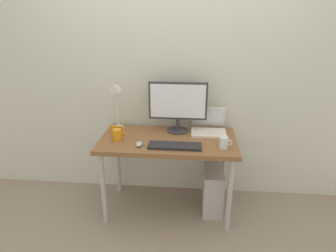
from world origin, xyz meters
TOP-DOWN VIEW (x-y plane):
  - ground_plane at (0.00, 0.00)m, footprint 6.00×6.00m
  - back_wall at (0.00, 0.38)m, footprint 4.40×0.04m
  - desk at (0.00, 0.00)m, footprint 1.21×0.63m
  - monitor at (0.07, 0.18)m, footprint 0.54×0.20m
  - laptop at (0.36, 0.20)m, footprint 0.32×0.28m
  - desk_lamp at (-0.50, 0.18)m, footprint 0.11×0.16m
  - keyboard at (0.07, -0.18)m, footprint 0.44×0.14m
  - mouse at (-0.23, -0.18)m, footprint 0.06×0.09m
  - coffee_mug at (-0.44, -0.07)m, footprint 0.11×0.08m
  - glass_cup at (0.48, -0.16)m, footprint 0.11×0.07m
  - photo_frame at (-0.47, 0.03)m, footprint 0.11×0.02m
  - computer_tower at (0.42, 0.02)m, footprint 0.18×0.36m

SIDE VIEW (x-z plane):
  - ground_plane at x=0.00m, z-range 0.00..0.00m
  - computer_tower at x=0.42m, z-range 0.00..0.42m
  - desk at x=0.00m, z-range 0.29..1.02m
  - keyboard at x=0.07m, z-range 0.73..0.75m
  - mouse at x=-0.23m, z-range 0.73..0.76m
  - photo_frame at x=-0.47m, z-range 0.73..0.82m
  - glass_cup at x=0.48m, z-range 0.73..0.83m
  - coffee_mug at x=-0.44m, z-range 0.73..0.83m
  - laptop at x=0.36m, z-range 0.68..0.90m
  - monitor at x=0.07m, z-range 0.76..1.23m
  - desk_lamp at x=-0.50m, z-range 0.83..1.32m
  - back_wall at x=0.00m, z-range 0.00..2.60m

